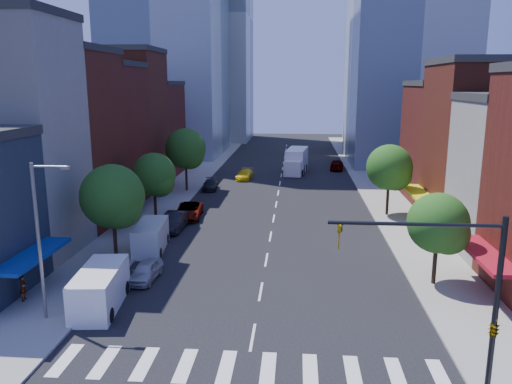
% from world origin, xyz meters
% --- Properties ---
extents(ground, '(220.00, 220.00, 0.00)m').
position_xyz_m(ground, '(0.00, 0.00, 0.00)').
color(ground, black).
rests_on(ground, ground).
extents(sidewalk_left, '(5.00, 120.00, 0.15)m').
position_xyz_m(sidewalk_left, '(-12.50, 40.00, 0.07)').
color(sidewalk_left, gray).
rests_on(sidewalk_left, ground).
extents(sidewalk_right, '(5.00, 120.00, 0.15)m').
position_xyz_m(sidewalk_right, '(12.50, 40.00, 0.07)').
color(sidewalk_right, gray).
rests_on(sidewalk_right, ground).
extents(crosswalk, '(19.00, 3.00, 0.01)m').
position_xyz_m(crosswalk, '(0.00, -3.00, 0.01)').
color(crosswalk, silver).
rests_on(crosswalk, ground).
extents(bldg_left_2, '(12.00, 9.00, 16.00)m').
position_xyz_m(bldg_left_2, '(-21.00, 20.50, 8.00)').
color(bldg_left_2, '#592215').
rests_on(bldg_left_2, ground).
extents(bldg_left_3, '(12.00, 8.00, 15.00)m').
position_xyz_m(bldg_left_3, '(-21.00, 29.00, 7.50)').
color(bldg_left_3, '#571915').
rests_on(bldg_left_3, ground).
extents(bldg_left_4, '(12.00, 9.00, 17.00)m').
position_xyz_m(bldg_left_4, '(-21.00, 37.50, 8.50)').
color(bldg_left_4, '#592215').
rests_on(bldg_left_4, ground).
extents(bldg_left_5, '(12.00, 10.00, 13.00)m').
position_xyz_m(bldg_left_5, '(-21.00, 47.00, 6.50)').
color(bldg_left_5, '#571915').
rests_on(bldg_left_5, ground).
extents(bldg_right_2, '(12.00, 10.00, 15.00)m').
position_xyz_m(bldg_right_2, '(21.00, 24.00, 7.50)').
color(bldg_right_2, '#592215').
rests_on(bldg_right_2, ground).
extents(bldg_right_3, '(12.00, 10.00, 13.00)m').
position_xyz_m(bldg_right_3, '(21.00, 34.00, 6.50)').
color(bldg_right_3, '#571915').
rests_on(bldg_right_3, ground).
extents(tower_far_w, '(18.00, 18.00, 56.00)m').
position_xyz_m(tower_far_w, '(-18.00, 95.00, 28.00)').
color(tower_far_w, '#9EA5AD').
rests_on(tower_far_w, ground).
extents(traffic_signal, '(7.24, 2.24, 8.00)m').
position_xyz_m(traffic_signal, '(9.94, -4.50, 4.16)').
color(traffic_signal, black).
rests_on(traffic_signal, sidewalk_right).
extents(streetlight, '(2.25, 0.25, 9.00)m').
position_xyz_m(streetlight, '(-11.81, 1.00, 5.28)').
color(streetlight, slate).
rests_on(streetlight, sidewalk_left).
extents(tree_left_near, '(4.80, 4.80, 7.30)m').
position_xyz_m(tree_left_near, '(-11.35, 10.92, 4.87)').
color(tree_left_near, black).
rests_on(tree_left_near, sidewalk_left).
extents(tree_left_mid, '(4.20, 4.20, 6.65)m').
position_xyz_m(tree_left_mid, '(-11.35, 21.92, 4.53)').
color(tree_left_mid, black).
rests_on(tree_left_mid, sidewalk_left).
extents(tree_left_far, '(5.00, 5.00, 7.75)m').
position_xyz_m(tree_left_far, '(-11.35, 35.92, 5.20)').
color(tree_left_far, black).
rests_on(tree_left_far, sidewalk_left).
extents(tree_right_near, '(4.00, 4.00, 6.20)m').
position_xyz_m(tree_right_near, '(11.65, 7.92, 4.19)').
color(tree_right_near, black).
rests_on(tree_right_near, sidewalk_right).
extents(tree_right_far, '(4.60, 4.60, 7.20)m').
position_xyz_m(tree_right_far, '(11.65, 25.92, 4.86)').
color(tree_right_far, black).
rests_on(tree_right_far, sidewalk_right).
extents(parked_car_front, '(1.76, 3.93, 1.31)m').
position_xyz_m(parked_car_front, '(-8.06, 7.32, 0.66)').
color(parked_car_front, '#A8A9AD').
rests_on(parked_car_front, ground).
extents(parked_car_second, '(1.91, 5.00, 1.63)m').
position_xyz_m(parked_car_second, '(-8.99, 19.35, 0.81)').
color(parked_car_second, black).
rests_on(parked_car_second, ground).
extents(parked_car_third, '(2.88, 5.56, 1.50)m').
position_xyz_m(parked_car_third, '(-8.56, 23.57, 0.75)').
color(parked_car_third, '#999999').
rests_on(parked_car_third, ground).
extents(parked_car_rear, '(2.11, 4.50, 1.27)m').
position_xyz_m(parked_car_rear, '(-8.72, 37.25, 0.63)').
color(parked_car_rear, black).
rests_on(parked_car_rear, ground).
extents(cargo_van_near, '(2.89, 5.93, 2.44)m').
position_xyz_m(cargo_van_near, '(-9.48, 2.75, 1.21)').
color(cargo_van_near, white).
rests_on(cargo_van_near, ground).
extents(cargo_van_far, '(2.67, 5.52, 2.27)m').
position_xyz_m(cargo_van_far, '(-9.49, 13.44, 1.12)').
color(cargo_van_far, silver).
rests_on(cargo_van_far, ground).
extents(taxi, '(2.30, 4.82, 1.36)m').
position_xyz_m(taxi, '(-5.05, 44.50, 0.68)').
color(taxi, yellow).
rests_on(taxi, ground).
extents(traffic_car_oncoming, '(1.53, 4.21, 1.38)m').
position_xyz_m(traffic_car_oncoming, '(2.76, 51.03, 0.69)').
color(traffic_car_oncoming, black).
rests_on(traffic_car_oncoming, ground).
extents(traffic_car_far, '(2.44, 5.00, 1.64)m').
position_xyz_m(traffic_car_far, '(8.50, 53.52, 0.82)').
color(traffic_car_far, '#999999').
rests_on(traffic_car_far, ground).
extents(box_truck, '(3.65, 9.12, 3.57)m').
position_xyz_m(box_truck, '(2.16, 50.50, 1.69)').
color(box_truck, white).
rests_on(box_truck, ground).
extents(pedestrian_near, '(0.50, 0.67, 1.66)m').
position_xyz_m(pedestrian_near, '(-14.50, 3.16, 0.98)').
color(pedestrian_near, '#999999').
rests_on(pedestrian_near, sidewalk_left).
extents(pedestrian_far, '(0.99, 1.09, 1.82)m').
position_xyz_m(pedestrian_far, '(-10.86, 5.65, 1.06)').
color(pedestrian_far, '#999999').
rests_on(pedestrian_far, sidewalk_left).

